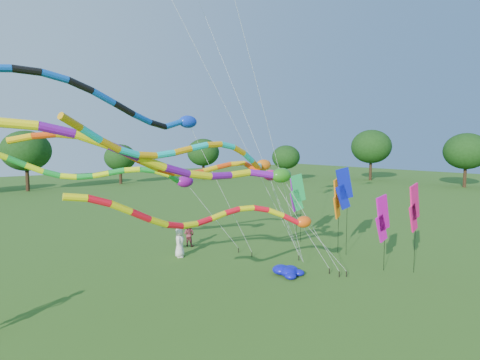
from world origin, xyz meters
TOP-DOWN VIEW (x-y plane):
  - ground at (0.00, 0.00)m, footprint 160.00×160.00m
  - tree_ring at (2.75, 0.50)m, footprint 116.59×120.09m
  - tube_kite_red at (-3.47, 2.26)m, footprint 12.80×1.23m
  - tube_kite_orange at (-4.56, 3.57)m, footprint 13.56×1.92m
  - tube_kite_purple at (-6.32, 2.82)m, footprint 17.75×2.44m
  - tube_kite_blue at (-7.84, 6.18)m, footprint 17.47×1.78m
  - tube_kite_cyan at (-3.84, 2.98)m, footprint 13.09×3.46m
  - tube_kite_green at (-5.50, 9.79)m, footprint 13.77×2.70m
  - banner_pole_blue_a at (6.09, 4.23)m, footprint 1.10×0.51m
  - banner_pole_magenta_a at (5.25, 1.12)m, footprint 1.16×0.13m
  - banner_pole_orange at (6.00, 4.62)m, footprint 1.14×0.40m
  - banner_pole_magenta_b at (6.16, -0.06)m, footprint 1.16×0.20m
  - banner_pole_green at (6.24, 8.08)m, footprint 1.14×0.39m
  - banner_pole_violet at (6.63, 8.75)m, footprint 1.16×0.29m
  - blue_nylon_heap at (0.91, 3.77)m, footprint 1.31×1.54m
  - person_a at (-1.73, 9.83)m, footprint 0.95×1.01m
  - person_c at (-0.01, 11.67)m, footprint 0.87×0.94m

SIDE VIEW (x-z plane):
  - ground at x=0.00m, z-range 0.00..0.00m
  - blue_nylon_heap at x=0.91m, z-range -0.02..0.45m
  - person_c at x=-0.01m, z-range 0.00..1.53m
  - person_a at x=-1.73m, z-range 0.00..1.74m
  - banner_pole_magenta_a at x=5.25m, z-range 0.76..4.80m
  - banner_pole_violet at x=6.63m, z-range 0.96..5.39m
  - banner_pole_green at x=6.24m, z-range 1.05..5.67m
  - banner_pole_orange at x=6.00m, z-range 1.06..5.70m
  - banner_pole_magenta_b at x=6.16m, z-range 1.07..5.72m
  - tube_kite_red at x=-3.47m, z-range 0.86..6.54m
  - banner_pole_blue_a at x=6.09m, z-range 1.35..6.60m
  - tube_kite_green at x=-5.50m, z-range 1.52..8.72m
  - tree_ring at x=2.75m, z-range 0.74..10.14m
  - tube_kite_orange at x=-4.56m, z-range 2.00..9.58m
  - tube_kite_purple at x=-6.32m, z-range 2.03..10.08m
  - tube_kite_cyan at x=-3.84m, z-range 2.16..10.11m
  - tube_kite_blue at x=-7.84m, z-range 3.30..13.47m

